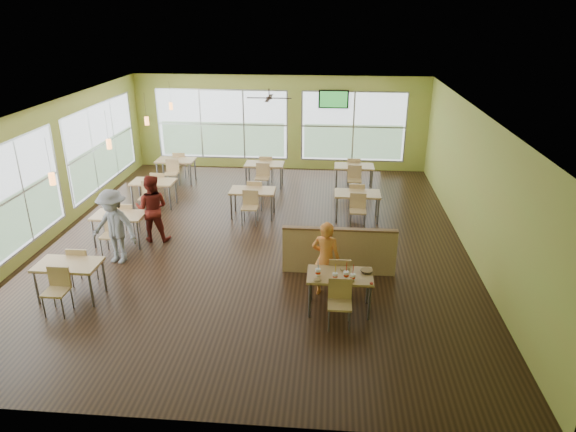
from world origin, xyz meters
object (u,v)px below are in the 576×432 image
(half_wall_divider, at_px, (339,251))
(man_plaid, at_px, (326,259))
(food_basket, at_px, (367,271))
(main_table, at_px, (340,280))

(half_wall_divider, distance_m, man_plaid, 0.99)
(food_basket, bearing_deg, main_table, -165.75)
(main_table, bearing_deg, man_plaid, 116.79)
(main_table, relative_size, food_basket, 6.48)
(main_table, bearing_deg, half_wall_divider, 90.00)
(man_plaid, bearing_deg, food_basket, 166.00)
(man_plaid, relative_size, food_basket, 6.66)
(main_table, distance_m, food_basket, 0.53)
(half_wall_divider, xyz_separation_m, man_plaid, (-0.27, -0.91, 0.26))
(main_table, bearing_deg, food_basket, 14.25)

